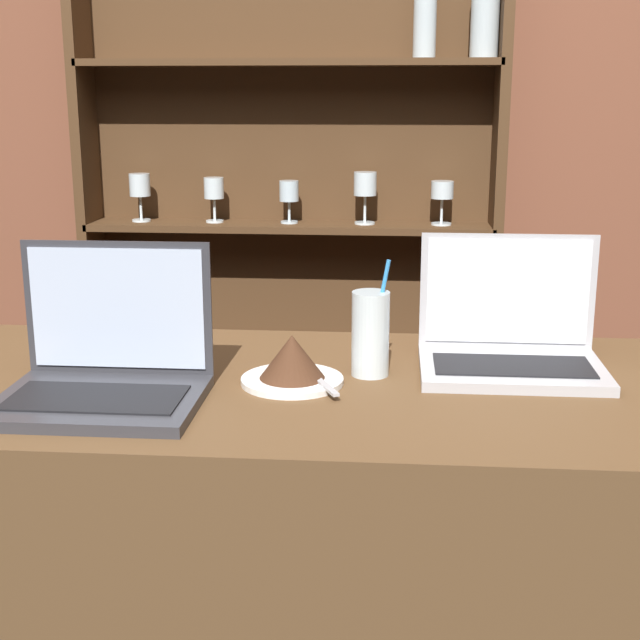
% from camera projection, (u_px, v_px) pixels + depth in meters
% --- Properties ---
extents(bar_counter, '(1.74, 0.65, 0.96)m').
position_uv_depth(bar_counter, '(295.00, 632.00, 1.61)').
color(bar_counter, brown).
rests_on(bar_counter, ground_plane).
extents(back_wall, '(7.00, 0.06, 2.70)m').
position_uv_depth(back_wall, '(342.00, 118.00, 2.69)').
color(back_wall, brown).
rests_on(back_wall, ground_plane).
extents(back_shelf, '(1.25, 0.18, 1.88)m').
position_uv_depth(back_shelf, '(296.00, 242.00, 2.71)').
color(back_shelf, '#472D19').
rests_on(back_shelf, ground_plane).
extents(laptop_near, '(0.31, 0.24, 0.24)m').
position_uv_depth(laptop_near, '(106.00, 367.00, 1.40)').
color(laptop_near, '#333338').
rests_on(laptop_near, bar_counter).
extents(laptop_far, '(0.31, 0.22, 0.23)m').
position_uv_depth(laptop_far, '(510.00, 340.00, 1.56)').
color(laptop_far, '#ADADB2').
rests_on(laptop_far, bar_counter).
extents(cake_plate, '(0.17, 0.18, 0.08)m').
position_uv_depth(cake_plate, '(290.00, 363.00, 1.48)').
color(cake_plate, white).
rests_on(cake_plate, bar_counter).
extents(water_glass, '(0.06, 0.06, 0.20)m').
position_uv_depth(water_glass, '(370.00, 333.00, 1.52)').
color(water_glass, silver).
rests_on(water_glass, bar_counter).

